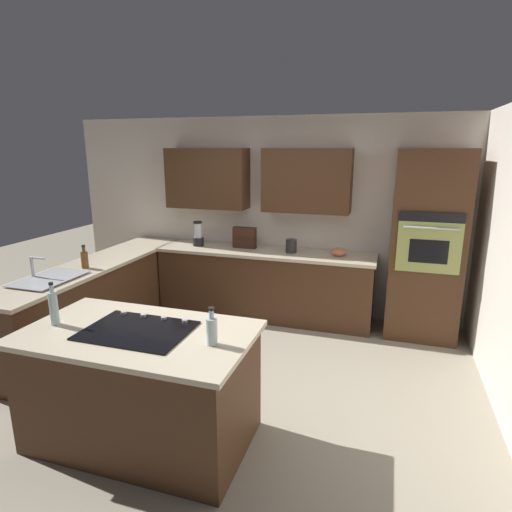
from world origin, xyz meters
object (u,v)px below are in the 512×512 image
Objects in this scene: second_bottle at (212,330)px; kettle at (291,246)px; cooktop at (138,330)px; spice_rack at (245,238)px; sink_unit at (49,278)px; oil_bottle at (54,307)px; blender at (198,235)px; mixing_bowl at (338,252)px; wall_oven at (426,246)px; dish_soap_bottle at (85,259)px.

kettle is at bearing -88.29° from second_bottle.
cooktop is 2.76m from spice_rack.
oil_bottle is (-0.89, 0.89, 0.12)m from sink_unit.
cooktop is 0.68m from oil_bottle.
spice_rack is at bearing -87.44° from cooktop.
cooktop is (-1.55, 0.81, -0.01)m from sink_unit.
mixing_bowl is at bearing -180.00° from blender.
kettle is (-0.53, -2.69, 0.08)m from cooktop.
sink_unit is 3.28m from mixing_bowl.
spice_rack is at bearing -2.13° from wall_oven.
dish_soap_bottle is at bearing 46.96° from spice_rack.
blender is at bearing -73.99° from cooktop.
sink_unit is at bearing 42.24° from kettle.
cooktop is (2.13, 2.67, -0.19)m from wall_oven.
second_bottle is (-0.61, 0.04, 0.10)m from cooktop.
oil_bottle is at bearing 57.27° from mixing_bowl.
spice_rack is 2.89m from oil_bottle.
wall_oven is 3.92m from oil_bottle.
wall_oven is 7.13× the size of spice_rack.
cooktop is at bearing 67.30° from mixing_bowl.
sink_unit is 1.75m from cooktop.
dish_soap_bottle is 0.97× the size of second_bottle.
kettle is at bearing -137.76° from sink_unit.
dish_soap_bottle is (-0.06, -0.48, 0.08)m from sink_unit.
dish_soap_bottle is 1.61m from oil_bottle.
oil_bottle is (-0.83, 1.37, 0.04)m from dish_soap_bottle.
kettle is (-0.65, 0.06, -0.05)m from spice_rack.
mixing_bowl is (1.00, -0.02, -0.15)m from wall_oven.
spice_rack is at bearing -126.27° from sink_unit.
spice_rack reaches higher than second_bottle.
spice_rack is at bearing -5.23° from kettle.
second_bottle reaches higher than mixing_bowl.
mixing_bowl is at bearing -100.74° from second_bottle.
wall_oven is at bearing -159.09° from dish_soap_bottle.
dish_soap_bottle is at bearing -40.75° from cooktop.
wall_oven reaches higher than spice_rack.
second_bottle reaches higher than sink_unit.
oil_bottle is at bearing 7.27° from cooktop.
sink_unit is 2.42m from spice_rack.
oil_bottle reaches higher than cooktop.
mixing_bowl reaches higher than cooktop.
mixing_bowl is 0.60m from kettle.
spice_rack reaches higher than cooktop.
blender is 1.30m from kettle.
cooktop is 2.82× the size of second_bottle.
sink_unit is 2.05m from blender.
second_bottle is (-0.08, 2.73, 0.02)m from kettle.
blender is at bearing -117.09° from dish_soap_bottle.
sink_unit is 4.15× the size of kettle.
kettle is (0.60, 0.00, 0.03)m from mixing_bowl.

